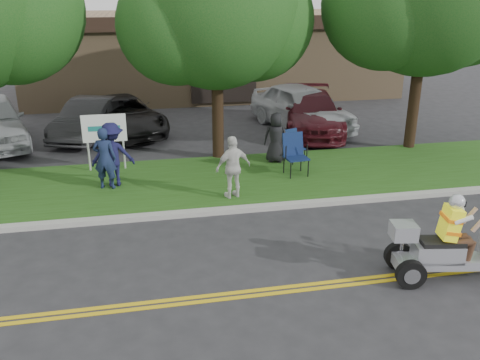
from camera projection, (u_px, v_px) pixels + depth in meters
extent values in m
plane|color=#28282B|center=(253.00, 278.00, 9.51)|extent=(120.00, 120.00, 0.00)
cube|color=gold|center=(260.00, 295.00, 8.98)|extent=(60.00, 0.10, 0.01)
cube|color=gold|center=(258.00, 290.00, 9.13)|extent=(60.00, 0.10, 0.01)
cube|color=#A8A89E|center=(225.00, 210.00, 12.29)|extent=(60.00, 0.25, 0.12)
cube|color=#244C14|center=(212.00, 180.00, 14.27)|extent=(60.00, 4.00, 0.10)
cube|color=#9E7F5B|center=(211.00, 52.00, 26.62)|extent=(18.00, 8.00, 4.00)
cube|color=black|center=(223.00, 23.00, 22.31)|extent=(18.00, 0.30, 0.60)
sphere|color=#154A17|center=(8.00, 9.00, 13.66)|extent=(4.05, 4.05, 4.05)
cylinder|color=#332114|center=(217.00, 94.00, 15.48)|extent=(0.36, 0.36, 4.20)
sphere|color=#154A17|center=(216.00, 6.00, 14.58)|extent=(4.80, 4.80, 4.80)
sphere|color=#154A17|center=(254.00, 21.00, 15.24)|extent=(3.60, 3.60, 3.60)
sphere|color=#154A17|center=(176.00, 26.00, 14.36)|extent=(3.36, 3.36, 3.36)
cylinder|color=#332114|center=(417.00, 79.00, 16.39)|extent=(0.36, 0.36, 4.76)
sphere|color=#154A17|center=(462.00, 0.00, 16.09)|extent=(4.20, 4.20, 4.20)
sphere|color=#154A17|center=(387.00, 4.00, 15.15)|extent=(3.92, 3.92, 3.92)
cylinder|color=silver|center=(89.00, 156.00, 14.75)|extent=(0.06, 0.06, 1.10)
cylinder|color=silver|center=(124.00, 154.00, 14.94)|extent=(0.06, 0.06, 1.10)
cube|color=white|center=(104.00, 128.00, 14.56)|extent=(1.25, 0.06, 0.80)
cylinder|color=black|center=(411.00, 275.00, 9.11)|extent=(0.56, 0.24, 0.55)
cylinder|color=black|center=(398.00, 256.00, 9.77)|extent=(0.56, 0.24, 0.55)
cube|color=silver|center=(451.00, 261.00, 9.44)|extent=(1.90, 0.76, 0.18)
cube|color=silver|center=(437.00, 252.00, 9.36)|extent=(0.94, 0.59, 0.34)
cube|color=black|center=(442.00, 242.00, 9.29)|extent=(0.84, 0.54, 0.10)
cube|color=silver|center=(404.00, 231.00, 9.19)|extent=(0.50, 0.48, 0.29)
cube|color=#F8F51A|center=(450.00, 223.00, 9.16)|extent=(0.40, 0.44, 0.63)
sphere|color=silver|center=(457.00, 202.00, 9.02)|extent=(0.28, 0.28, 0.28)
cylinder|color=black|center=(291.00, 170.00, 14.16)|extent=(0.03, 0.03, 0.49)
cylinder|color=black|center=(308.00, 168.00, 14.32)|extent=(0.03, 0.03, 0.49)
cylinder|color=black|center=(284.00, 165.00, 14.60)|extent=(0.03, 0.03, 0.49)
cylinder|color=black|center=(301.00, 163.00, 14.76)|extent=(0.03, 0.03, 0.49)
cube|color=#101F4A|center=(296.00, 158.00, 14.37)|extent=(0.68, 0.63, 0.04)
cube|color=#101F4A|center=(293.00, 144.00, 14.49)|extent=(0.63, 0.25, 0.67)
cylinder|color=black|center=(293.00, 158.00, 15.31)|extent=(0.03, 0.03, 0.41)
cylinder|color=black|center=(304.00, 156.00, 15.53)|extent=(0.03, 0.03, 0.41)
cylinder|color=black|center=(285.00, 155.00, 15.63)|extent=(0.03, 0.03, 0.41)
cylinder|color=black|center=(296.00, 152.00, 15.86)|extent=(0.03, 0.03, 0.41)
cube|color=#10224D|center=(295.00, 149.00, 15.51)|extent=(0.65, 0.62, 0.04)
cube|color=#10224D|center=(291.00, 138.00, 15.59)|extent=(0.54, 0.33, 0.56)
imported|color=#192547|center=(105.00, 158.00, 13.30)|extent=(0.68, 0.53, 1.66)
imported|color=silver|center=(233.00, 167.00, 12.71)|extent=(1.01, 0.63, 1.60)
imported|color=#16163D|center=(112.00, 155.00, 13.48)|extent=(1.12, 0.65, 1.73)
imported|color=black|center=(276.00, 138.00, 15.41)|extent=(0.87, 0.72, 1.53)
imported|color=#272729|center=(90.00, 118.00, 18.42)|extent=(2.80, 4.50, 1.40)
imported|color=black|center=(123.00, 116.00, 18.90)|extent=(3.71, 5.39, 1.37)
imported|color=#451017|center=(312.00, 113.00, 19.10)|extent=(3.19, 5.42, 1.47)
imported|color=#B4B7BC|center=(301.00, 107.00, 19.48)|extent=(3.45, 5.45, 1.73)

